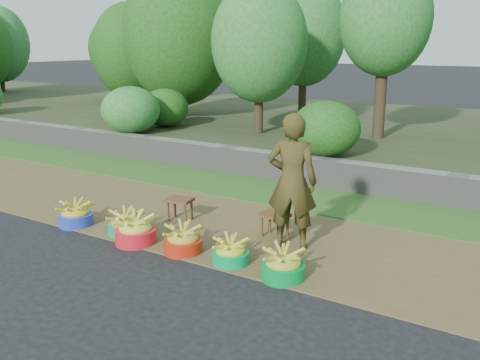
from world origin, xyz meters
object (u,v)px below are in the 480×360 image
Objects in this scene: basin_c at (135,230)px; vendor_woman at (292,182)px; stool_left at (180,203)px; basin_d at (183,240)px; stool_right at (275,218)px; basin_e at (231,253)px; basin_b at (126,224)px; basin_f at (283,265)px; basin_a at (76,215)px.

vendor_woman is (1.83, 0.96, 0.72)m from basin_c.
basin_c is at bearing -85.35° from stool_left.
basin_d is at bearing 6.56° from basin_c.
vendor_woman reaches higher than stool_right.
basin_d is 1.18× the size of stool_left.
basin_e is 1.12× the size of stool_right.
stool_right is (1.80, 1.03, 0.12)m from basin_b.
basin_e is (0.72, 0.02, -0.02)m from basin_d.
basin_d is at bearing -3.32° from basin_b.
basin_b reaches higher than stool_left.
basin_f reaches higher than basin_d.
basin_c is 1.30× the size of stool_left.
vendor_woman is (0.36, -0.21, 0.62)m from stool_right.
basin_c is (0.33, -0.15, 0.02)m from basin_b.
basin_d is at bearing -178.62° from basin_e.
basin_f reaches higher than basin_a.
basin_b is 0.36m from basin_c.
basin_a is 1.01× the size of basin_b.
stool_right is at bearing 4.72° from stool_left.
basin_a is 3.44m from basin_f.
basin_f reaches higher than basin_b.
basin_e is 1.20m from vendor_woman.
stool_left is at bearing -19.39° from vendor_woman.
basin_e is at bearing 0.98° from basin_a.
stool_left is at bearing 148.54° from basin_e.
basin_a is at bearing -157.58° from stool_right.
vendor_woman is (-0.37, 0.89, 0.73)m from basin_f.
basin_c reaches higher than basin_e.
vendor_woman reaches higher than basin_d.
basin_c is 1.22× the size of basin_e.
basin_f is at bearing 0.26° from basin_a.
vendor_woman is (0.37, 0.86, 0.75)m from basin_e.
basin_b is 2.42m from vendor_woman.
basin_b is at bearing -104.99° from stool_left.
vendor_woman is (2.15, 0.82, 0.74)m from basin_b.
basin_f is at bearing -1.70° from basin_b.
basin_a is 3.29m from vendor_woman.
stool_left reaches higher than basin_e.
stool_right is at bearing -47.47° from vendor_woman.
stool_left is 1.05× the size of stool_right.
basin_c is 0.31× the size of vendor_woman.
basin_b is 0.98× the size of basin_f.
basin_d is at bearing -49.42° from stool_left.
basin_b is 2.07m from stool_right.
basin_e is 0.90× the size of basin_f.
vendor_woman is at bearing 16.49° from basin_a.
basin_a reaches higher than basin_e.
basin_a is 1.98m from basin_d.
stool_right is at bearing 22.42° from basin_a.
basin_f is at bearing -0.51° from basin_d.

